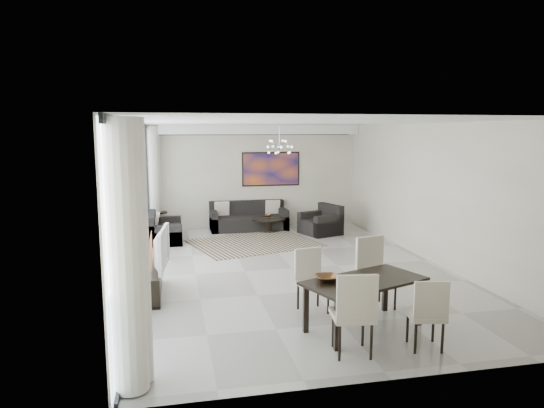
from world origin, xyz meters
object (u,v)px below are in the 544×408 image
object	(u,v)px
television	(157,249)
dining_table	(364,286)
coffee_table	(268,223)
tv_console	(148,282)
sofa_main	(249,220)

from	to	relation	value
television	dining_table	world-z (taller)	television
coffee_table	tv_console	xyz separation A→B (m)	(-3.02, -4.83, 0.03)
television	dining_table	size ratio (longest dim) A/B	0.61
coffee_table	sofa_main	bearing A→B (deg)	150.64
dining_table	television	bearing A→B (deg)	144.48
coffee_table	tv_console	size ratio (longest dim) A/B	0.69
coffee_table	dining_table	world-z (taller)	dining_table
sofa_main	tv_console	world-z (taller)	sofa_main
coffee_table	dining_table	size ratio (longest dim) A/B	0.55
sofa_main	television	xyz separation A→B (m)	(-2.37, -5.14, 0.54)
television	tv_console	bearing A→B (deg)	84.04
tv_console	television	world-z (taller)	television
dining_table	sofa_main	bearing A→B (deg)	93.70
tv_console	sofa_main	bearing A→B (deg)	63.64
sofa_main	television	distance (m)	5.69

